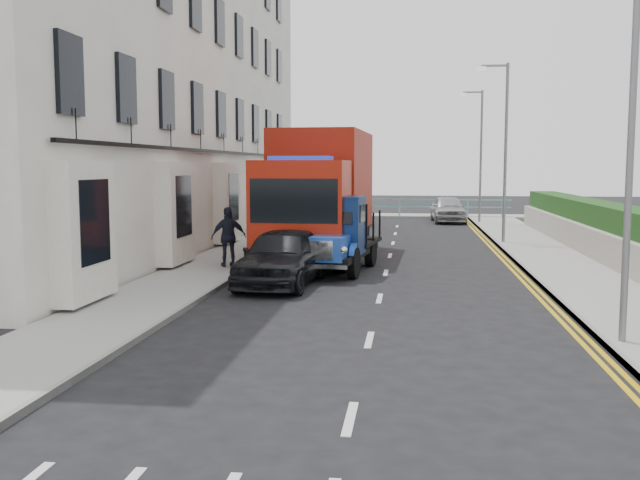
% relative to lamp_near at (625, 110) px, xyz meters
% --- Properties ---
extents(ground, '(120.00, 120.00, 0.00)m').
position_rel_lamp_near_xyz_m(ground, '(-4.18, 2.00, -4.00)').
color(ground, black).
rests_on(ground, ground).
extents(pavement_west, '(2.40, 38.00, 0.12)m').
position_rel_lamp_near_xyz_m(pavement_west, '(-9.38, 11.00, -3.94)').
color(pavement_west, gray).
rests_on(pavement_west, ground).
extents(pavement_east, '(2.60, 38.00, 0.12)m').
position_rel_lamp_near_xyz_m(pavement_east, '(1.12, 11.00, -3.94)').
color(pavement_east, gray).
rests_on(pavement_east, ground).
extents(promenade, '(30.00, 2.50, 0.12)m').
position_rel_lamp_near_xyz_m(promenade, '(-4.18, 31.00, -3.94)').
color(promenade, gray).
rests_on(promenade, ground).
extents(sea_plane, '(120.00, 120.00, 0.00)m').
position_rel_lamp_near_xyz_m(sea_plane, '(-4.18, 62.00, -4.00)').
color(sea_plane, slate).
rests_on(sea_plane, ground).
extents(terrace_west, '(6.31, 30.20, 14.25)m').
position_rel_lamp_near_xyz_m(terrace_west, '(-13.65, 15.00, 3.17)').
color(terrace_west, white).
rests_on(terrace_west, ground).
extents(garden_east, '(1.45, 28.00, 1.75)m').
position_rel_lamp_near_xyz_m(garden_east, '(3.03, 11.00, -3.10)').
color(garden_east, '#B2AD9E').
rests_on(garden_east, ground).
extents(seafront_railing, '(13.00, 0.08, 1.11)m').
position_rel_lamp_near_xyz_m(seafront_railing, '(-4.18, 30.20, -3.42)').
color(seafront_railing, '#59B2A5').
rests_on(seafront_railing, ground).
extents(lamp_near, '(1.23, 0.18, 7.00)m').
position_rel_lamp_near_xyz_m(lamp_near, '(0.00, 0.00, 0.00)').
color(lamp_near, slate).
rests_on(lamp_near, ground).
extents(lamp_mid, '(1.23, 0.18, 7.00)m').
position_rel_lamp_near_xyz_m(lamp_mid, '(0.00, 16.00, 0.00)').
color(lamp_mid, slate).
rests_on(lamp_mid, ground).
extents(lamp_far, '(1.23, 0.18, 7.00)m').
position_rel_lamp_near_xyz_m(lamp_far, '(0.00, 26.00, 0.00)').
color(lamp_far, slate).
rests_on(lamp_far, ground).
extents(bedford_lorry, '(2.39, 4.82, 2.20)m').
position_rel_lamp_near_xyz_m(bedford_lorry, '(-5.71, 7.67, -2.99)').
color(bedford_lorry, black).
rests_on(bedford_lorry, ground).
extents(red_lorry, '(3.06, 8.21, 4.25)m').
position_rel_lamp_near_xyz_m(red_lorry, '(-6.51, 11.14, -1.74)').
color(red_lorry, black).
rests_on(red_lorry, ground).
extents(parked_car_front, '(2.11, 4.52, 1.50)m').
position_rel_lamp_near_xyz_m(parked_car_front, '(-6.78, 5.59, -3.25)').
color(parked_car_front, black).
rests_on(parked_car_front, ground).
extents(parked_car_mid, '(1.67, 4.22, 1.37)m').
position_rel_lamp_near_xyz_m(parked_car_mid, '(-6.92, 9.00, -3.31)').
color(parked_car_mid, '#62BAD2').
rests_on(parked_car_mid, ground).
extents(parked_car_rear, '(2.09, 5.03, 1.45)m').
position_rel_lamp_near_xyz_m(parked_car_rear, '(-7.78, 18.36, -3.27)').
color(parked_car_rear, '#AAABAF').
rests_on(parked_car_rear, ground).
extents(seafront_car_left, '(2.51, 5.21, 1.43)m').
position_rel_lamp_near_xyz_m(seafront_car_left, '(-6.83, 23.36, -3.28)').
color(seafront_car_left, black).
rests_on(seafront_car_left, ground).
extents(seafront_car_right, '(1.96, 4.40, 1.47)m').
position_rel_lamp_near_xyz_m(seafront_car_right, '(-1.47, 27.10, -3.26)').
color(seafront_car_right, '#A2A1A6').
rests_on(seafront_car_right, ground).
extents(pedestrian_west_near, '(1.12, 0.83, 1.76)m').
position_rel_lamp_near_xyz_m(pedestrian_west_near, '(-8.80, 7.92, -3.00)').
color(pedestrian_west_near, '#191E2E').
rests_on(pedestrian_west_near, pavement_west).
extents(pedestrian_west_far, '(1.02, 0.73, 1.95)m').
position_rel_lamp_near_xyz_m(pedestrian_west_far, '(-8.58, 12.33, -2.90)').
color(pedestrian_west_far, '#423930').
rests_on(pedestrian_west_far, pavement_west).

